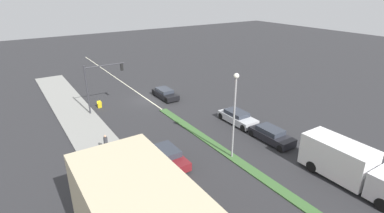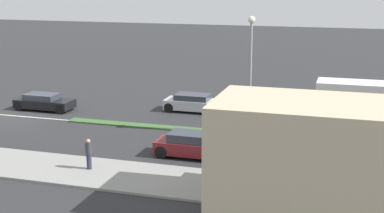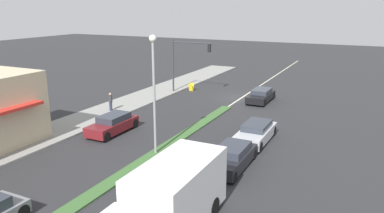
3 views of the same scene
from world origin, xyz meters
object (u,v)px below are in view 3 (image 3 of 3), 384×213
delivery_truck (167,203)px  traffic_signal_main (185,57)px  street_lamp (154,80)px  suv_black (261,96)px  sedan_dark (231,157)px  pedestrian (111,101)px  warning_aframe_sign (191,87)px  sedan_silver (256,132)px  sedan_maroon (113,124)px

delivery_truck → traffic_signal_main: bearing=-64.4°
traffic_signal_main → street_lamp: bearing=110.9°
suv_black → sedan_dark: 16.07m
delivery_truck → suv_black: size_ratio=1.71×
pedestrian → suv_black: size_ratio=0.36×
pedestrian → warning_aframe_sign: pedestrian is taller
warning_aframe_sign → sedan_dark: (-11.05, 17.13, 0.21)m
delivery_truck → suv_black: 23.45m
pedestrian → sedan_dark: bearing=154.9°
street_lamp → warning_aframe_sign: (6.05, -17.35, -4.35)m
pedestrian → sedan_silver: bearing=173.2°
traffic_signal_main → warning_aframe_sign: (-0.08, -1.34, -3.47)m
warning_aframe_sign → suv_black: 8.35m
sedan_dark → sedan_silver: (0.00, -4.81, 0.02)m
pedestrian → sedan_silver: size_ratio=0.35×
suv_black → sedan_dark: bearing=100.0°
traffic_signal_main → sedan_silver: size_ratio=1.23×
traffic_signal_main → suv_black: traffic_signal_main is taller
pedestrian → sedan_dark: size_ratio=0.36×
traffic_signal_main → street_lamp: 17.16m
pedestrian → sedan_maroon: (-3.72, 4.51, -0.29)m
sedan_maroon → suv_black: size_ratio=0.99×
street_lamp → pedestrian: (8.72, -6.66, -3.82)m
warning_aframe_sign → sedan_maroon: bearing=93.9°
delivery_truck → sedan_maroon: bearing=-43.1°
warning_aframe_sign → delivery_truck: bearing=114.2°
warning_aframe_sign → sedan_dark: size_ratio=0.19×
pedestrian → suv_black: bearing=-139.3°
delivery_truck → sedan_maroon: 13.72m
sedan_dark → sedan_silver: sedan_silver is taller
sedan_dark → sedan_silver: size_ratio=0.97×
sedan_silver → street_lamp: bearing=45.2°
traffic_signal_main → suv_black: size_ratio=1.28×
suv_black → street_lamp: bearing=82.2°
suv_black → sedan_dark: sedan_dark is taller
warning_aframe_sign → suv_black: bearing=171.0°
street_lamp → pedestrian: street_lamp is taller
street_lamp → suv_black: street_lamp is taller
delivery_truck → sedan_silver: (0.00, -12.25, -0.82)m
delivery_truck → sedan_silver: bearing=-90.0°
sedan_maroon → sedan_dark: bearing=169.1°
delivery_truck → sedan_dark: size_ratio=1.70×
street_lamp → traffic_signal_main: bearing=-69.1°
sedan_maroon → suv_black: bearing=-117.4°
suv_black → sedan_maroon: bearing=62.6°
sedan_maroon → warning_aframe_sign: bearing=-86.1°
delivery_truck → sedan_dark: (0.00, -7.43, -0.83)m
pedestrian → delivery_truck: delivery_truck is taller
pedestrian → sedan_maroon: 5.86m
pedestrian → warning_aframe_sign: bearing=-104.0°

